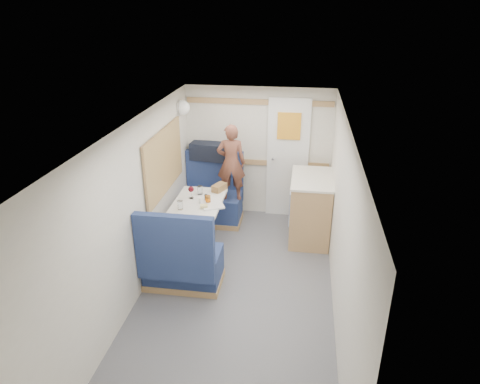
% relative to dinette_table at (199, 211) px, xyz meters
% --- Properties ---
extents(floor, '(4.50, 4.50, 0.00)m').
position_rel_dinette_table_xyz_m(floor, '(0.65, -1.00, -0.57)').
color(floor, '#515156').
rests_on(floor, ground).
extents(ceiling, '(4.50, 4.50, 0.00)m').
position_rel_dinette_table_xyz_m(ceiling, '(0.65, -1.00, 1.43)').
color(ceiling, silver).
rests_on(ceiling, wall_back).
extents(wall_back, '(2.20, 0.02, 2.00)m').
position_rel_dinette_table_xyz_m(wall_back, '(0.65, 1.25, 0.43)').
color(wall_back, silver).
rests_on(wall_back, floor).
extents(wall_left, '(0.02, 4.50, 2.00)m').
position_rel_dinette_table_xyz_m(wall_left, '(-0.45, -1.00, 0.43)').
color(wall_left, silver).
rests_on(wall_left, floor).
extents(wall_right, '(0.02, 4.50, 2.00)m').
position_rel_dinette_table_xyz_m(wall_right, '(1.75, -1.00, 0.43)').
color(wall_right, silver).
rests_on(wall_right, floor).
extents(oak_trim_low, '(2.15, 0.02, 0.08)m').
position_rel_dinette_table_xyz_m(oak_trim_low, '(0.65, 1.23, 0.28)').
color(oak_trim_low, '#9B7B46').
rests_on(oak_trim_low, wall_back).
extents(oak_trim_high, '(2.15, 0.02, 0.08)m').
position_rel_dinette_table_xyz_m(oak_trim_high, '(0.65, 1.23, 1.21)').
color(oak_trim_high, '#9B7B46').
rests_on(oak_trim_high, wall_back).
extents(side_window, '(0.04, 1.30, 0.72)m').
position_rel_dinette_table_xyz_m(side_window, '(-0.43, 0.00, 0.68)').
color(side_window, '#989E86').
rests_on(side_window, wall_left).
extents(rear_door, '(0.62, 0.12, 1.86)m').
position_rel_dinette_table_xyz_m(rear_door, '(1.10, 1.22, 0.41)').
color(rear_door, white).
rests_on(rear_door, wall_back).
extents(dinette_table, '(0.62, 0.92, 0.72)m').
position_rel_dinette_table_xyz_m(dinette_table, '(0.00, 0.00, 0.00)').
color(dinette_table, white).
rests_on(dinette_table, floor).
extents(bench_far, '(0.90, 0.59, 1.05)m').
position_rel_dinette_table_xyz_m(bench_far, '(-0.00, 0.86, -0.27)').
color(bench_far, '#191F50').
rests_on(bench_far, floor).
extents(bench_near, '(0.90, 0.59, 1.05)m').
position_rel_dinette_table_xyz_m(bench_near, '(-0.00, -0.86, -0.27)').
color(bench_near, '#191F50').
rests_on(bench_near, floor).
extents(ledge, '(0.90, 0.14, 0.04)m').
position_rel_dinette_table_xyz_m(ledge, '(-0.00, 1.12, 0.31)').
color(ledge, '#9B7B46').
rests_on(ledge, bench_far).
extents(dome_light, '(0.20, 0.20, 0.20)m').
position_rel_dinette_table_xyz_m(dome_light, '(-0.39, 0.85, 1.18)').
color(dome_light, white).
rests_on(dome_light, wall_left).
extents(galley_counter, '(0.57, 0.92, 0.92)m').
position_rel_dinette_table_xyz_m(galley_counter, '(1.47, 0.55, -0.10)').
color(galley_counter, '#9B7B46').
rests_on(galley_counter, floor).
extents(person, '(0.44, 0.32, 1.12)m').
position_rel_dinette_table_xyz_m(person, '(0.32, 0.72, 0.44)').
color(person, brown).
rests_on(person, bench_far).
extents(duffel_bag, '(0.57, 0.32, 0.26)m').
position_rel_dinette_table_xyz_m(duffel_bag, '(-0.09, 1.12, 0.46)').
color(duffel_bag, black).
rests_on(duffel_bag, ledge).
extents(tray, '(0.39, 0.43, 0.02)m').
position_rel_dinette_table_xyz_m(tray, '(0.20, -0.07, 0.16)').
color(tray, white).
rests_on(tray, dinette_table).
extents(orange_fruit, '(0.07, 0.07, 0.07)m').
position_rel_dinette_table_xyz_m(orange_fruit, '(0.14, -0.06, 0.21)').
color(orange_fruit, orange).
rests_on(orange_fruit, tray).
extents(cheese_block, '(0.10, 0.07, 0.03)m').
position_rel_dinette_table_xyz_m(cheese_block, '(0.13, -0.20, 0.19)').
color(cheese_block, '#F3E78C').
rests_on(cheese_block, tray).
extents(wine_glass, '(0.08, 0.08, 0.17)m').
position_rel_dinette_table_xyz_m(wine_glass, '(-0.11, 0.07, 0.28)').
color(wine_glass, white).
rests_on(wine_glass, dinette_table).
extents(tumbler_left, '(0.07, 0.07, 0.11)m').
position_rel_dinette_table_xyz_m(tumbler_left, '(-0.16, -0.27, 0.21)').
color(tumbler_left, silver).
rests_on(tumbler_left, dinette_table).
extents(tumbler_right, '(0.07, 0.07, 0.12)m').
position_rel_dinette_table_xyz_m(tumbler_right, '(-0.03, 0.22, 0.21)').
color(tumbler_right, silver).
rests_on(tumbler_right, dinette_table).
extents(beer_glass, '(0.07, 0.07, 0.11)m').
position_rel_dinette_table_xyz_m(beer_glass, '(0.15, -0.05, 0.21)').
color(beer_glass, brown).
rests_on(beer_glass, dinette_table).
extents(pepper_grinder, '(0.04, 0.04, 0.10)m').
position_rel_dinette_table_xyz_m(pepper_grinder, '(0.11, 0.01, 0.20)').
color(pepper_grinder, black).
rests_on(pepper_grinder, dinette_table).
extents(salt_grinder, '(0.03, 0.03, 0.08)m').
position_rel_dinette_table_xyz_m(salt_grinder, '(0.05, -0.08, 0.20)').
color(salt_grinder, white).
rests_on(salt_grinder, dinette_table).
extents(bread_loaf, '(0.20, 0.25, 0.09)m').
position_rel_dinette_table_xyz_m(bread_loaf, '(0.21, 0.38, 0.20)').
color(bread_loaf, brown).
rests_on(bread_loaf, dinette_table).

